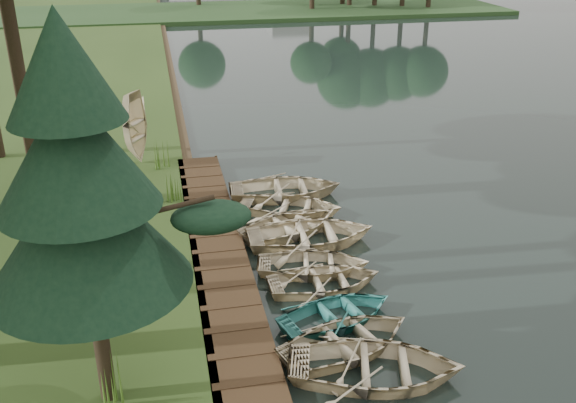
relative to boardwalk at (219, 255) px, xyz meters
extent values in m
plane|color=#3D2F1D|center=(1.60, 0.00, -0.15)|extent=(300.00, 300.00, 0.00)
cube|color=#372515|center=(0.00, 0.00, 0.00)|extent=(1.60, 16.00, 0.30)
cube|color=#24401C|center=(9.60, 50.00, 0.08)|extent=(50.00, 14.00, 0.45)
imported|color=beige|center=(2.80, -6.14, 0.30)|extent=(4.44, 3.66, 0.80)
imported|color=beige|center=(2.49, -5.06, 0.25)|extent=(3.97, 3.35, 0.70)
imported|color=teal|center=(2.57, -3.90, 0.22)|extent=(3.56, 2.95, 0.64)
imported|color=beige|center=(2.65, -2.30, 0.22)|extent=(3.19, 2.31, 0.65)
imported|color=beige|center=(2.55, -1.39, 0.23)|extent=(3.57, 2.85, 0.66)
imported|color=beige|center=(2.89, 0.28, 0.31)|extent=(4.01, 2.89, 0.82)
imported|color=beige|center=(2.45, 1.15, 0.26)|extent=(4.13, 3.59, 0.72)
imported|color=beige|center=(2.72, 2.54, 0.26)|extent=(4.15, 3.59, 0.72)
imported|color=beige|center=(2.84, 3.96, 0.32)|extent=(4.22, 3.16, 0.83)
imported|color=beige|center=(-2.30, 7.93, 0.45)|extent=(3.52, 3.20, 0.60)
cylinder|color=black|center=(-5.61, 4.60, 4.94)|extent=(0.43, 0.43, 9.57)
cylinder|color=black|center=(-2.88, -5.81, 1.74)|extent=(0.32, 0.32, 3.18)
cone|color=black|center=(-2.88, -5.81, 4.18)|extent=(3.80, 3.80, 2.60)
cone|color=black|center=(-2.88, -5.81, 5.60)|extent=(2.90, 2.90, 2.25)
cone|color=black|center=(-2.88, -5.81, 7.03)|extent=(2.00, 2.00, 1.90)
cone|color=#3F661E|center=(-2.77, -6.12, 0.69)|extent=(0.60, 0.60, 1.09)
cone|color=#3F661E|center=(-1.11, 3.92, 0.60)|extent=(0.60, 0.60, 0.90)
cone|color=#3F661E|center=(-1.42, 7.16, 0.64)|extent=(0.60, 0.60, 0.98)
cone|color=#3F661E|center=(-2.80, 4.33, 0.72)|extent=(0.60, 0.60, 1.13)
camera|label=1|loc=(-1.38, -16.77, 9.29)|focal=40.00mm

